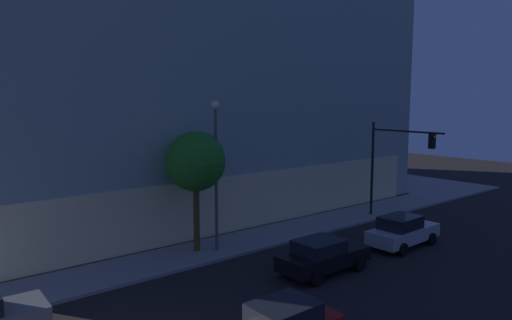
{
  "coord_description": "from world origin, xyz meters",
  "views": [
    {
      "loc": [
        -3.9,
        -12.25,
        7.93
      ],
      "look_at": [
        8.01,
        2.38,
        5.56
      ],
      "focal_mm": 32.59,
      "sensor_mm": 36.0,
      "label": 1
    }
  ],
  "objects_px": {
    "street_lamp_sidewalk": "(216,157)",
    "car_silver": "(402,231)",
    "sidewalk_tree": "(196,162)",
    "modern_building": "(144,83)",
    "traffic_light_far_corner": "(393,155)",
    "car_black": "(323,255)"
  },
  "relations": [
    {
      "from": "traffic_light_far_corner",
      "to": "car_silver",
      "type": "xyz_separation_m",
      "value": [
        -4.17,
        -3.63,
        -3.6
      ]
    },
    {
      "from": "modern_building",
      "to": "traffic_light_far_corner",
      "type": "bearing_deg",
      "value": -68.26
    },
    {
      "from": "traffic_light_far_corner",
      "to": "car_black",
      "type": "bearing_deg",
      "value": -161.26
    },
    {
      "from": "modern_building",
      "to": "street_lamp_sidewalk",
      "type": "height_order",
      "value": "modern_building"
    },
    {
      "from": "traffic_light_far_corner",
      "to": "sidewalk_tree",
      "type": "distance_m",
      "value": 13.77
    },
    {
      "from": "modern_building",
      "to": "street_lamp_sidewalk",
      "type": "bearing_deg",
      "value": -104.88
    },
    {
      "from": "car_black",
      "to": "street_lamp_sidewalk",
      "type": "bearing_deg",
      "value": 111.31
    },
    {
      "from": "street_lamp_sidewalk",
      "to": "car_silver",
      "type": "relative_size",
      "value": 1.68
    },
    {
      "from": "traffic_light_far_corner",
      "to": "car_silver",
      "type": "distance_m",
      "value": 6.6
    },
    {
      "from": "car_black",
      "to": "car_silver",
      "type": "height_order",
      "value": "car_silver"
    },
    {
      "from": "sidewalk_tree",
      "to": "street_lamp_sidewalk",
      "type": "bearing_deg",
      "value": -34.43
    },
    {
      "from": "traffic_light_far_corner",
      "to": "car_black",
      "type": "height_order",
      "value": "traffic_light_far_corner"
    },
    {
      "from": "traffic_light_far_corner",
      "to": "sidewalk_tree",
      "type": "relative_size",
      "value": 1.02
    },
    {
      "from": "modern_building",
      "to": "car_black",
      "type": "distance_m",
      "value": 25.1
    },
    {
      "from": "street_lamp_sidewalk",
      "to": "car_silver",
      "type": "xyz_separation_m",
      "value": [
        8.48,
        -5.62,
        -4.21
      ]
    },
    {
      "from": "car_silver",
      "to": "street_lamp_sidewalk",
      "type": "bearing_deg",
      "value": 146.49
    },
    {
      "from": "modern_building",
      "to": "car_silver",
      "type": "relative_size",
      "value": 7.08
    },
    {
      "from": "modern_building",
      "to": "traffic_light_far_corner",
      "type": "xyz_separation_m",
      "value": [
        7.91,
        -19.84,
        -5.06
      ]
    },
    {
      "from": "traffic_light_far_corner",
      "to": "car_silver",
      "type": "relative_size",
      "value": 1.37
    },
    {
      "from": "traffic_light_far_corner",
      "to": "car_silver",
      "type": "bearing_deg",
      "value": -139.02
    },
    {
      "from": "street_lamp_sidewalk",
      "to": "sidewalk_tree",
      "type": "xyz_separation_m",
      "value": [
        -0.86,
        0.59,
        -0.24
      ]
    },
    {
      "from": "sidewalk_tree",
      "to": "car_black",
      "type": "relative_size",
      "value": 1.35
    }
  ]
}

